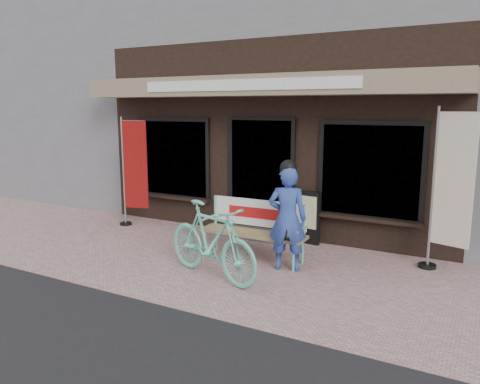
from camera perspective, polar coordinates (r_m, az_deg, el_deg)
The scene contains 9 objects.
ground at distance 7.29m, azimuth -4.50°, elevation -8.85°, with size 70.00×70.00×0.00m, color #BC928F.
storefront at distance 11.37m, azimuth 9.49°, elevation 13.24°, with size 7.00×6.77×6.00m.
neighbor_left_near at distance 16.68m, azimuth -19.25°, elevation 12.58°, with size 10.00×7.00×6.40m, color slate.
bench at distance 7.43m, azimuth 1.85°, elevation -4.03°, with size 1.73×0.48×0.93m.
person at distance 6.89m, azimuth 5.80°, elevation -2.98°, with size 0.65×0.52×1.65m.
bicycle at distance 6.59m, azimuth -3.51°, elevation -5.96°, with size 0.51×1.81×1.09m, color #65C5A9.
nobori_red at distance 9.61m, azimuth -12.84°, elevation 2.58°, with size 0.65×0.30×2.20m.
nobori_cream at distance 7.31m, azimuth 24.22°, elevation 0.37°, with size 0.71×0.35×2.41m.
menu_stand at distance 8.33m, azimuth 8.17°, elevation -3.01°, with size 0.48×0.15×0.94m.
Camera 1 is at (3.80, -5.74, 2.39)m, focal length 35.00 mm.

